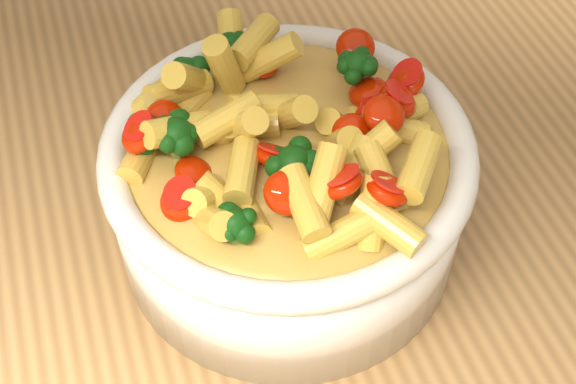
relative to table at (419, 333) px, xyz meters
name	(u,v)px	position (x,y,z in m)	size (l,w,h in m)	color
table	(419,333)	(0.00, 0.00, 0.00)	(1.20, 0.80, 0.90)	#A87B48
serving_bowl	(288,191)	(-0.09, 0.05, 0.15)	(0.23, 0.23, 0.10)	white
pasta_salad	(288,123)	(-0.09, 0.05, 0.21)	(0.18, 0.18, 0.04)	#F7C54E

